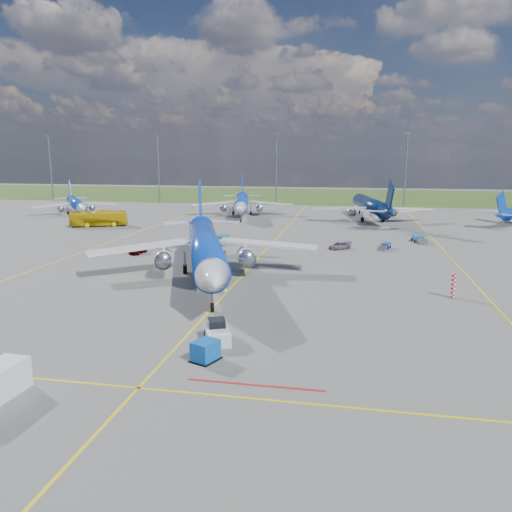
% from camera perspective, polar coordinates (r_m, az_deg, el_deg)
% --- Properties ---
extents(ground, '(400.00, 400.00, 0.00)m').
position_cam_1_polar(ground, '(54.79, -4.73, -5.64)').
color(ground, '#595957').
rests_on(ground, ground).
extents(grass_strip, '(400.00, 80.00, 0.01)m').
position_cam_1_polar(grass_strip, '(201.52, 6.87, 6.88)').
color(grass_strip, '#2D4719').
rests_on(grass_strip, ground).
extents(taxiway_lines, '(60.25, 160.00, 0.02)m').
position_cam_1_polar(taxiway_lines, '(80.96, 0.65, 0.05)').
color(taxiway_lines, yellow).
rests_on(taxiway_lines, ground).
extents(floodlight_masts, '(202.20, 0.50, 22.70)m').
position_cam_1_polar(floodlight_masts, '(160.46, 9.53, 10.12)').
color(floodlight_masts, slate).
rests_on(floodlight_masts, ground).
extents(warning_post, '(0.50, 0.50, 3.00)m').
position_cam_1_polar(warning_post, '(61.30, 21.61, -3.11)').
color(warning_post, red).
rests_on(warning_post, ground).
extents(bg_jet_nw, '(39.03, 40.56, 8.45)m').
position_cam_1_polar(bg_jet_nw, '(144.05, -19.78, 4.44)').
color(bg_jet_nw, '#0C39B2').
rests_on(bg_jet_nw, ground).
extents(bg_jet_nnw, '(36.16, 43.22, 9.99)m').
position_cam_1_polar(bg_jet_nnw, '(133.22, -1.64, 4.59)').
color(bg_jet_nnw, '#0C39B2').
rests_on(bg_jet_nnw, ground).
extents(bg_jet_n, '(37.70, 45.39, 10.58)m').
position_cam_1_polar(bg_jet_n, '(127.65, 12.91, 3.99)').
color(bg_jet_n, '#07183F').
rests_on(bg_jet_n, ground).
extents(main_airliner, '(46.74, 53.34, 11.70)m').
position_cam_1_polar(main_airliner, '(67.01, -5.72, -2.45)').
color(main_airliner, '#0C39B2').
rests_on(main_airliner, ground).
extents(pushback_tug, '(3.29, 5.41, 1.82)m').
position_cam_1_polar(pushback_tug, '(44.57, -4.45, -8.72)').
color(pushback_tug, silver).
rests_on(pushback_tug, ground).
extents(uld_container, '(2.24, 2.46, 1.61)m').
position_cam_1_polar(uld_container, '(40.61, -5.81, -10.72)').
color(uld_container, '#0C52AF').
rests_on(uld_container, ground).
extents(apron_bus, '(12.87, 7.78, 3.55)m').
position_cam_1_polar(apron_bus, '(119.44, -17.54, 4.10)').
color(apron_bus, gold).
rests_on(apron_bus, ground).
extents(service_car_a, '(2.09, 4.37, 1.44)m').
position_cam_1_polar(service_car_a, '(84.96, -13.28, 0.78)').
color(service_car_a, '#999999').
rests_on(service_car_a, ground).
extents(service_car_b, '(5.45, 3.91, 1.38)m').
position_cam_1_polar(service_car_b, '(90.66, -5.53, 1.68)').
color(service_car_b, '#999999').
rests_on(service_car_b, ground).
extents(service_car_c, '(4.36, 3.97, 1.22)m').
position_cam_1_polar(service_car_c, '(87.68, 9.55, 1.18)').
color(service_car_c, '#999999').
rests_on(service_car_c, ground).
extents(baggage_tug_w, '(2.31, 4.47, 0.97)m').
position_cam_1_polar(baggage_tug_w, '(89.30, 14.51, 1.06)').
color(baggage_tug_w, '#1A3B9E').
rests_on(baggage_tug_w, ground).
extents(baggage_tug_c, '(2.24, 5.66, 1.24)m').
position_cam_1_polar(baggage_tug_c, '(92.84, -4.14, 1.87)').
color(baggage_tug_c, '#196199').
rests_on(baggage_tug_c, ground).
extents(baggage_tug_e, '(2.41, 5.40, 1.17)m').
position_cam_1_polar(baggage_tug_e, '(97.77, 18.16, 1.79)').
color(baggage_tug_e, '#185D95').
rests_on(baggage_tug_e, ground).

